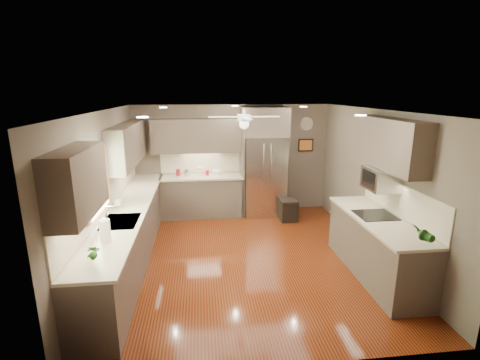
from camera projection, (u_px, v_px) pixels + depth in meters
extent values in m
plane|color=#481009|center=(246.00, 257.00, 6.03)|extent=(5.00, 5.00, 0.00)
plane|color=white|center=(247.00, 110.00, 5.41)|extent=(5.00, 5.00, 0.00)
plane|color=brown|center=(232.00, 159.00, 8.12)|extent=(4.50, 0.00, 4.50)
plane|color=brown|center=(281.00, 258.00, 3.31)|extent=(4.50, 0.00, 4.50)
plane|color=brown|center=(105.00, 192.00, 5.47)|extent=(0.00, 5.00, 5.00)
plane|color=brown|center=(376.00, 184.00, 5.97)|extent=(0.00, 5.00, 5.00)
cylinder|color=maroon|center=(178.00, 172.00, 7.79)|extent=(0.13, 0.13, 0.15)
cylinder|color=silver|center=(187.00, 173.00, 7.82)|extent=(0.12, 0.12, 0.15)
cylinder|color=beige|center=(200.00, 171.00, 7.85)|extent=(0.14, 0.14, 0.18)
cylinder|color=maroon|center=(207.00, 173.00, 7.86)|extent=(0.11, 0.11, 0.12)
imported|color=white|center=(119.00, 202.00, 5.68)|extent=(0.09, 0.09, 0.19)
imported|color=#1E5117|center=(92.00, 253.00, 3.80)|extent=(0.16, 0.13, 0.27)
imported|color=#1E5117|center=(422.00, 234.00, 4.24)|extent=(0.21, 0.18, 0.33)
imported|color=beige|center=(217.00, 174.00, 7.89)|extent=(0.26, 0.26, 0.05)
cube|color=#4D4038|center=(130.00, 235.00, 5.84)|extent=(0.60, 4.70, 0.90)
cube|color=beige|center=(129.00, 208.00, 5.73)|extent=(0.65, 4.70, 0.04)
cube|color=beige|center=(108.00, 192.00, 5.63)|extent=(0.02, 4.70, 0.50)
cube|color=#4D4038|center=(202.00, 196.00, 7.95)|extent=(1.85, 0.60, 0.90)
cube|color=beige|center=(202.00, 177.00, 7.82)|extent=(1.85, 0.65, 0.04)
cube|color=beige|center=(201.00, 162.00, 8.05)|extent=(1.85, 0.02, 0.50)
cube|color=#4D4038|center=(77.00, 182.00, 3.80)|extent=(0.33, 1.20, 0.75)
cube|color=#4D4038|center=(129.00, 144.00, 6.59)|extent=(0.33, 2.40, 0.75)
cube|color=#4D4038|center=(200.00, 136.00, 7.74)|extent=(2.15, 0.33, 0.75)
cube|color=#4D4038|center=(388.00, 143.00, 5.23)|extent=(0.33, 1.70, 0.75)
cube|color=#BFF2B2|center=(95.00, 182.00, 4.91)|extent=(0.01, 1.00, 0.80)
cube|color=brown|center=(93.00, 152.00, 4.81)|extent=(0.05, 1.12, 0.06)
cube|color=brown|center=(100.00, 210.00, 5.02)|extent=(0.05, 1.12, 0.06)
cube|color=brown|center=(85.00, 192.00, 4.41)|extent=(0.05, 0.06, 0.80)
cube|color=brown|center=(106.00, 173.00, 5.43)|extent=(0.05, 0.06, 0.80)
cube|color=silver|center=(121.00, 222.00, 5.10)|extent=(0.50, 0.70, 0.03)
cube|color=#262626|center=(121.00, 224.00, 5.11)|extent=(0.44, 0.62, 0.05)
cylinder|color=silver|center=(106.00, 215.00, 5.05)|extent=(0.02, 0.02, 0.24)
cylinder|color=silver|center=(109.00, 207.00, 5.03)|extent=(0.16, 0.02, 0.02)
cube|color=silver|center=(264.00, 176.00, 7.94)|extent=(0.92, 0.72, 1.82)
cube|color=black|center=(267.00, 191.00, 7.68)|extent=(0.88, 0.02, 0.02)
cube|color=black|center=(267.00, 164.00, 7.52)|extent=(0.01, 0.02, 1.00)
cylinder|color=silver|center=(264.00, 165.00, 7.48)|extent=(0.02, 0.02, 0.90)
cylinder|color=silver|center=(271.00, 165.00, 7.50)|extent=(0.02, 0.02, 0.90)
cube|color=#4D4038|center=(265.00, 122.00, 7.69)|extent=(1.04, 0.60, 0.63)
cube|color=#4D4038|center=(242.00, 176.00, 7.94)|extent=(0.06, 0.60, 1.82)
cube|color=#4D4038|center=(285.00, 175.00, 8.05)|extent=(0.06, 0.60, 1.82)
cube|color=#4D4038|center=(376.00, 247.00, 5.36)|extent=(0.65, 2.20, 0.90)
cube|color=beige|center=(378.00, 219.00, 5.24)|extent=(0.70, 2.20, 0.04)
cube|color=beige|center=(401.00, 200.00, 5.21)|extent=(0.02, 2.20, 0.50)
cube|color=black|center=(375.00, 215.00, 5.33)|extent=(0.56, 0.52, 0.01)
cube|color=silver|center=(381.00, 179.00, 5.36)|extent=(0.42, 0.55, 0.34)
cube|color=black|center=(368.00, 179.00, 5.33)|extent=(0.02, 0.40, 0.26)
cylinder|color=white|center=(244.00, 112.00, 5.71)|extent=(0.03, 0.03, 0.08)
cylinder|color=white|center=(244.00, 118.00, 5.73)|extent=(0.22, 0.22, 0.10)
sphere|color=white|center=(244.00, 124.00, 5.76)|extent=(0.16, 0.16, 0.16)
cube|color=white|center=(265.00, 117.00, 5.76)|extent=(0.48, 0.11, 0.01)
cube|color=white|center=(242.00, 115.00, 6.06)|extent=(0.11, 0.48, 0.01)
cube|color=white|center=(223.00, 117.00, 5.69)|extent=(0.48, 0.11, 0.01)
cube|color=white|center=(247.00, 118.00, 5.39)|extent=(0.11, 0.48, 0.01)
cylinder|color=white|center=(163.00, 107.00, 6.50)|extent=(0.14, 0.14, 0.01)
cylinder|color=white|center=(303.00, 107.00, 6.80)|extent=(0.14, 0.14, 0.01)
cylinder|color=white|center=(143.00, 117.00, 4.10)|extent=(0.14, 0.14, 0.01)
cylinder|color=white|center=(361.00, 115.00, 4.40)|extent=(0.14, 0.14, 0.01)
cylinder|color=white|center=(235.00, 106.00, 7.14)|extent=(0.14, 0.14, 0.01)
cylinder|color=white|center=(307.00, 124.00, 8.10)|extent=(0.30, 0.03, 0.30)
cylinder|color=silver|center=(307.00, 124.00, 8.09)|extent=(0.29, 0.00, 0.29)
cube|color=black|center=(306.00, 145.00, 8.22)|extent=(0.36, 0.03, 0.30)
cube|color=#C46C27|center=(306.00, 145.00, 8.21)|extent=(0.30, 0.01, 0.24)
cube|color=black|center=(288.00, 211.00, 7.67)|extent=(0.38, 0.38, 0.42)
cube|color=black|center=(289.00, 201.00, 7.61)|extent=(0.36, 0.36, 0.03)
cylinder|color=white|center=(105.00, 231.00, 4.37)|extent=(0.13, 0.13, 0.31)
cylinder|color=silver|center=(105.00, 231.00, 4.37)|extent=(0.03, 0.03, 0.33)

